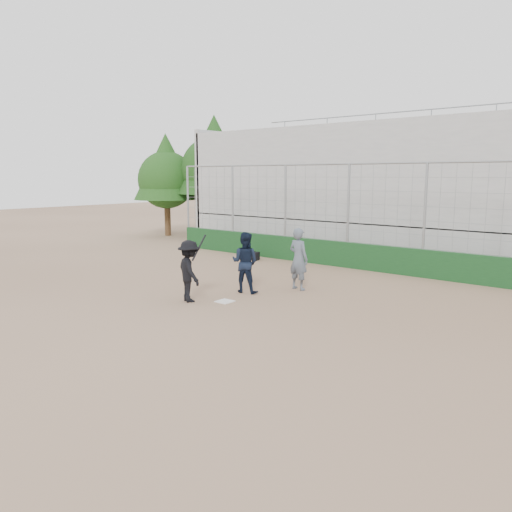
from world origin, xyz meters
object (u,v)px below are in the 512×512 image
Objects in this scene: equipment_bag at (250,256)px; batter_at_plate at (189,271)px; catcher_crouched at (245,273)px; umpire at (298,262)px.

batter_at_plate is at bearing -63.33° from equipment_bag.
catcher_crouched is (0.51, 1.82, -0.26)m from batter_at_plate.
catcher_crouched is 6.07m from equipment_bag.
catcher_crouched is at bearing -51.18° from equipment_bag.
equipment_bag is at bearing 116.67° from batter_at_plate.
batter_at_plate is 3.56m from umpire.
batter_at_plate is 2.20× the size of equipment_bag.
equipment_bag is (-3.29, 6.54, -0.71)m from batter_at_plate.
umpire is 5.90m from equipment_bag.
catcher_crouched is at bearing 74.36° from batter_at_plate.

